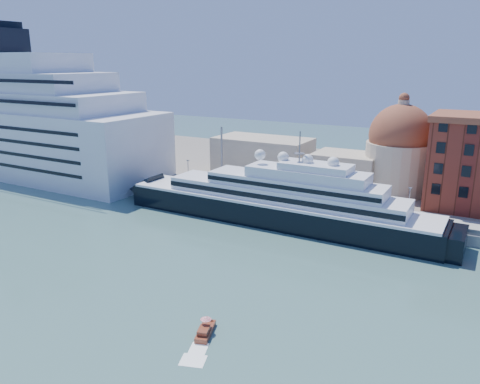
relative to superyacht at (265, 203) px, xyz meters
The scene contains 9 objects.
ground 23.49m from the superyacht, 85.99° to the right, with size 400.00×400.00×0.00m, color #355C5B.
quay 11.59m from the superyacht, 81.67° to the left, with size 180.00×10.00×2.50m, color gray.
land 52.15m from the superyacht, 88.22° to the left, with size 260.00×72.00×2.00m, color slate.
quay_fence 6.85m from the superyacht, 76.08° to the left, with size 180.00×0.10×1.20m, color slate.
superyacht is the anchor object (origin of this frame).
service_barge 48.99m from the superyacht, behind, with size 11.99×5.35×2.61m.
water_taxi 50.74m from the superyacht, 73.28° to the right, with size 3.43×5.69×2.57m.
church 36.20m from the superyacht, 77.02° to the left, with size 66.00×18.00×25.50m.
lamp_posts 15.38m from the superyacht, 140.02° to the left, with size 120.80×2.40×18.00m.
Camera 1 is at (46.01, -74.07, 37.55)m, focal length 35.00 mm.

